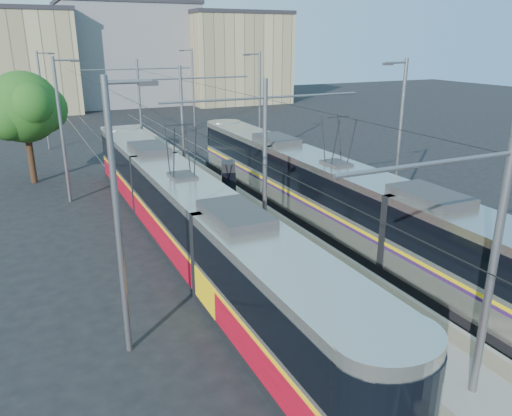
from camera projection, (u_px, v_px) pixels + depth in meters
ground at (373, 324)px, 16.30m from camera, size 160.00×160.00×0.00m
platform at (200, 188)px, 30.79m from camera, size 4.00×50.00×0.30m
tactile_strip_left at (177, 188)px, 30.15m from camera, size 0.70×50.00×0.01m
tactile_strip_right at (222, 182)px, 31.33m from camera, size 0.70×50.00×0.01m
rails at (200, 190)px, 30.84m from camera, size 8.71×70.00×0.03m
tram_left at (184, 212)px, 21.70m from camera, size 2.43×28.69×5.50m
tram_right at (335, 193)px, 23.80m from camera, size 2.43×30.12×5.50m
catenary at (214, 123)px, 26.96m from camera, size 9.20×70.00×7.00m
street_lamps at (178, 114)px, 32.92m from camera, size 15.18×38.22×8.00m
shelter at (229, 185)px, 26.00m from camera, size 1.08×1.34×2.57m
tree at (29, 108)px, 31.20m from camera, size 4.86×4.49×7.06m
building_left at (5, 61)px, 61.53m from camera, size 16.32×12.24×12.57m
building_centre at (128, 54)px, 71.26m from camera, size 18.36×14.28×13.85m
building_right at (235, 58)px, 72.03m from camera, size 14.28×10.20×12.63m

